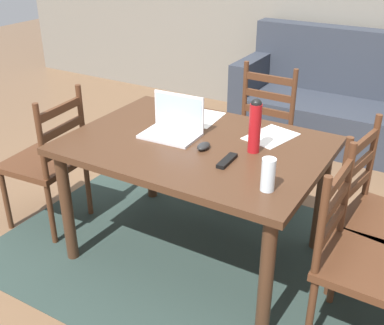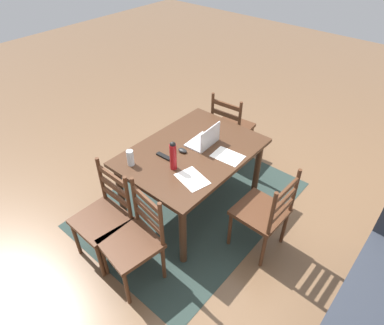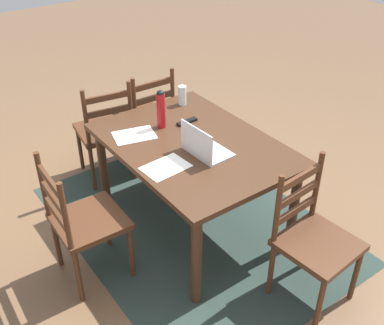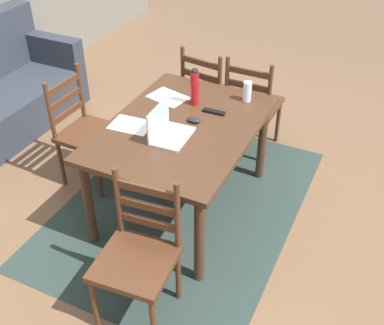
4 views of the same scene
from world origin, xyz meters
TOP-DOWN VIEW (x-y plane):
  - ground_plane at (0.00, 0.00)m, footprint 14.00×14.00m
  - area_rug at (0.00, 0.00)m, footprint 2.37×1.74m
  - dining_table at (0.00, 0.00)m, footprint 1.42×1.02m
  - chair_left_near at (-1.00, -0.20)m, footprint 0.47×0.47m
  - chair_right_near at (1.00, -0.20)m, footprint 0.45×0.45m
  - chair_far_head at (0.00, 0.88)m, footprint 0.45×0.45m
  - chair_right_far at (1.00, 0.21)m, footprint 0.50×0.50m
  - couch at (0.24, 2.18)m, footprint 1.80×0.80m
  - laptop at (-0.17, 0.04)m, footprint 0.33×0.24m
  - water_bottle at (0.32, 0.05)m, footprint 0.06×0.06m
  - drinking_glass at (0.55, -0.29)m, footprint 0.07×0.07m
  - computer_mouse at (0.08, -0.06)m, footprint 0.06×0.10m
  - tv_remote at (0.26, -0.14)m, footprint 0.05×0.17m
  - paper_stack_left at (-0.15, 0.33)m, footprint 0.23×0.31m
  - paper_stack_right at (0.33, 0.29)m, footprint 0.28×0.34m

SIDE VIEW (x-z plane):
  - ground_plane at x=0.00m, z-range 0.00..0.00m
  - area_rug at x=0.00m, z-range 0.00..0.01m
  - couch at x=0.24m, z-range -0.14..0.86m
  - chair_left_near at x=-1.00m, z-range -0.01..0.94m
  - chair_right_near at x=1.00m, z-range -0.01..0.94m
  - chair_far_head at x=0.00m, z-range -0.01..0.94m
  - chair_right_far at x=1.00m, z-range -0.01..0.94m
  - dining_table at x=0.00m, z-range 0.28..1.04m
  - paper_stack_left at x=-0.15m, z-range 0.75..0.76m
  - paper_stack_right at x=0.33m, z-range 0.75..0.76m
  - tv_remote at x=0.26m, z-range 0.75..0.77m
  - computer_mouse at x=0.08m, z-range 0.75..0.79m
  - laptop at x=-0.17m, z-range 0.70..0.93m
  - drinking_glass at x=0.55m, z-range 0.75..0.91m
  - water_bottle at x=0.32m, z-range 0.76..1.06m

